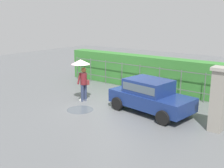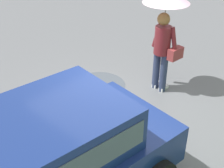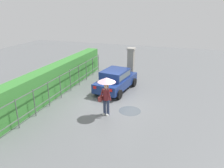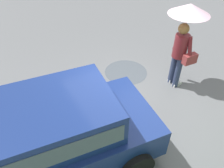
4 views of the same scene
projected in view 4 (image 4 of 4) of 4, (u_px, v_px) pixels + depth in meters
ground_plane at (132, 107)px, 5.22m from camera, size 40.00×40.00×0.00m
car at (52, 133)px, 3.62m from camera, size 3.91×2.28×1.48m
pedestrian at (186, 29)px, 4.96m from camera, size 0.92×0.92×2.11m
puddle_near at (126, 72)px, 6.31m from camera, size 1.22×1.22×0.00m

